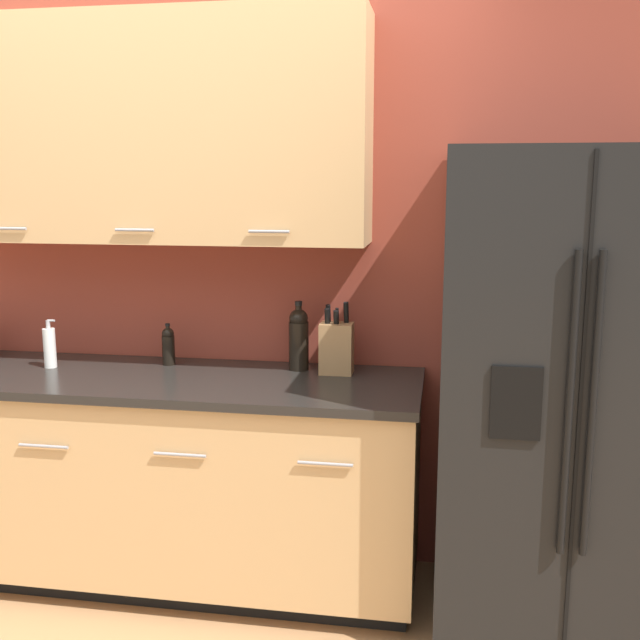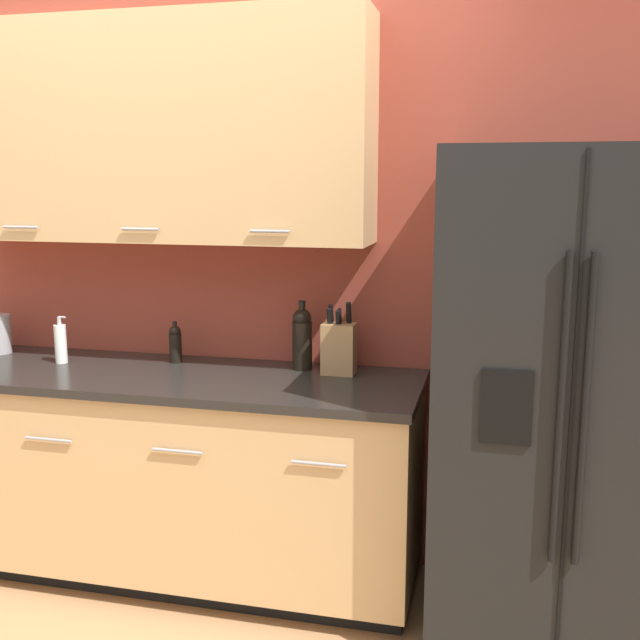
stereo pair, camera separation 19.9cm
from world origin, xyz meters
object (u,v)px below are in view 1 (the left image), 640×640
knife_block (336,347)px  soap_dispenser (50,347)px  oil_bottle (168,345)px  refrigerator (561,399)px  wine_bottle (299,338)px

knife_block → soap_dispenser: knife_block is taller
oil_bottle → soap_dispenser: bearing=-164.9°
refrigerator → soap_dispenser: (-2.07, 0.12, 0.09)m
refrigerator → wine_bottle: size_ratio=6.17×
wine_bottle → soap_dispenser: size_ratio=1.40×
knife_block → wine_bottle: bearing=167.5°
refrigerator → soap_dispenser: bearing=176.8°
refrigerator → oil_bottle: size_ratio=9.92×
wine_bottle → oil_bottle: size_ratio=1.61×
refrigerator → oil_bottle: bearing=171.3°
refrigerator → wine_bottle: refrigerator is taller
soap_dispenser → oil_bottle: bearing=15.1°
wine_bottle → oil_bottle: wine_bottle is taller
soap_dispenser → oil_bottle: size_ratio=1.15×
refrigerator → knife_block: bearing=165.7°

